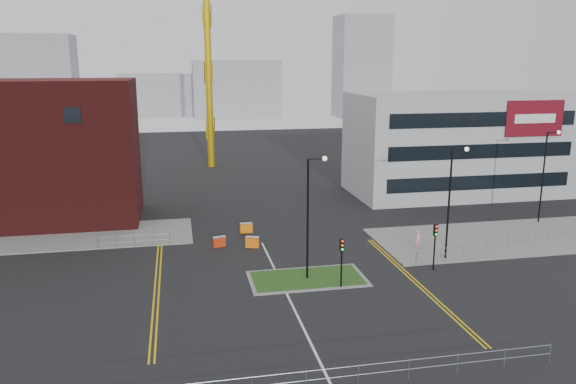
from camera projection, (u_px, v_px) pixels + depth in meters
ground at (305, 332)px, 33.40m from camera, size 200.00×200.00×0.00m
pavement_left at (35, 239)px, 50.60m from camera, size 28.00×8.00×0.12m
pavement_right at (506, 238)px, 50.94m from camera, size 24.00×10.00×0.12m
island_kerb at (307, 279)px, 41.41m from camera, size 8.60×4.60×0.08m
grass_island at (307, 278)px, 41.41m from camera, size 8.00×4.00×0.12m
brick_building at (9, 155)px, 54.21m from camera, size 24.20×10.07×14.24m
office_block at (456, 144)px, 67.51m from camera, size 25.00×12.20×12.00m
streetlamp_island at (311, 208)px, 40.23m from camera, size 1.46×0.36×9.18m
streetlamp_right_near at (452, 194)px, 44.42m from camera, size 1.46×0.36×9.18m
streetlamp_right_far at (546, 169)px, 54.72m from camera, size 1.46×0.36×9.18m
traffic_light_island at (342, 253)px, 39.29m from camera, size 0.28×0.33×3.65m
traffic_light_right at (435, 238)px, 42.72m from camera, size 0.28×0.33×3.65m
railing_front at (333, 373)px, 27.50m from camera, size 24.05×0.05×1.10m
railing_left at (134, 239)px, 48.33m from camera, size 6.05×0.05×1.10m
railing_right at (508, 240)px, 48.10m from camera, size 19.05×5.05×1.10m
centre_line at (298, 317)px, 35.31m from camera, size 0.15×30.00×0.01m
yellow_left_a at (155, 280)px, 41.24m from camera, size 0.12×24.00×0.01m
yellow_left_b at (160, 280)px, 41.30m from camera, size 0.12×24.00×0.01m
yellow_right_a at (413, 282)px, 40.94m from camera, size 0.12×20.00×0.01m
yellow_right_b at (417, 281)px, 40.99m from camera, size 0.12×20.00×0.01m
skyline_a at (38, 81)px, 137.88m from camera, size 18.00×12.00×22.00m
skyline_b at (236, 89)px, 157.62m from camera, size 24.00×12.00×16.00m
skyline_c at (361, 67)px, 158.13m from camera, size 14.00×12.00×28.00m
skyline_d at (172, 95)px, 164.20m from camera, size 30.00×12.00×12.00m
pedestrian at (418, 240)px, 47.94m from camera, size 0.72×0.66×1.64m
barrier_left at (246, 228)px, 52.43m from camera, size 1.18×0.46×0.97m
barrier_mid at (219, 241)px, 48.56m from camera, size 1.13×0.60×0.91m
barrier_right at (252, 242)px, 48.37m from camera, size 1.21×0.71×0.96m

